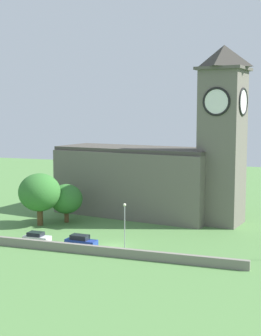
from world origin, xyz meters
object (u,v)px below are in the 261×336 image
streetlamp_west_mid (125,218)px  tree_churchyard (40,192)px  church (156,170)px  tree_riverside_east (66,199)px  car_white (37,237)px  car_blue (81,241)px

streetlamp_west_mid → tree_churchyard: 21.12m
church → tree_riverside_east: size_ratio=5.42×
streetlamp_west_mid → tree_riverside_east: tree_riverside_east is taller
car_white → streetlamp_west_mid: 14.38m
car_white → car_blue: car_blue is taller
tree_riverside_east → car_white: bearing=-82.0°
car_white → car_blue: 7.63m
car_white → church: bearing=64.1°
church → tree_churchyard: church is taller
church → tree_churchyard: (-17.20, -13.96, -3.00)m
streetlamp_west_mid → tree_churchyard: bearing=155.2°
streetlamp_west_mid → tree_churchyard: size_ratio=0.72×
car_white → tree_riverside_east: 14.80m
car_white → tree_churchyard: size_ratio=0.45×
tree_churchyard → tree_riverside_east: 5.25m
car_blue → church: bearing=80.3°
church → streetlamp_west_mid: 23.31m
car_blue → tree_churchyard: tree_churchyard is taller
streetlamp_west_mid → tree_riverside_east: (-15.80, 12.59, -0.22)m
car_white → streetlamp_west_mid: size_ratio=0.62×
tree_churchyard → streetlamp_west_mid: bearing=-24.8°
streetlamp_west_mid → church: bearing=94.8°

